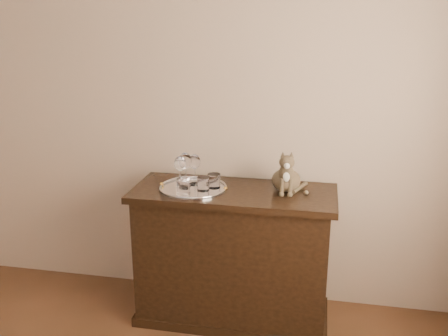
# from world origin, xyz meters

# --- Properties ---
(wall_back) EXTENTS (4.00, 0.10, 2.70)m
(wall_back) POSITION_xyz_m (0.00, 2.25, 1.35)
(wall_back) COLOR #C6AC94
(wall_back) RESTS_ON ground
(sideboard) EXTENTS (1.20, 0.50, 0.85)m
(sideboard) POSITION_xyz_m (0.60, 1.94, 0.42)
(sideboard) COLOR black
(sideboard) RESTS_ON ground
(tray) EXTENTS (0.40, 0.40, 0.01)m
(tray) POSITION_xyz_m (0.36, 1.91, 0.85)
(tray) COLOR silver
(tray) RESTS_ON sideboard
(wine_glass_b) EXTENTS (0.07, 0.07, 0.19)m
(wine_glass_b) POSITION_xyz_m (0.36, 1.98, 0.95)
(wine_glass_b) COLOR silver
(wine_glass_b) RESTS_ON tray
(wine_glass_c) EXTENTS (0.07, 0.07, 0.19)m
(wine_glass_c) POSITION_xyz_m (0.28, 1.92, 0.95)
(wine_glass_c) COLOR white
(wine_glass_c) RESTS_ON tray
(wine_glass_d) EXTENTS (0.08, 0.08, 0.20)m
(wine_glass_d) POSITION_xyz_m (0.31, 1.95, 0.96)
(wine_glass_d) COLOR white
(wine_glass_d) RESTS_ON tray
(tumbler_a) EXTENTS (0.07, 0.07, 0.08)m
(tumbler_a) POSITION_xyz_m (0.43, 1.88, 0.90)
(tumbler_a) COLOR white
(tumbler_a) RESTS_ON tray
(tumbler_b) EXTENTS (0.08, 0.08, 0.09)m
(tumbler_b) POSITION_xyz_m (0.33, 1.80, 0.90)
(tumbler_b) COLOR silver
(tumbler_b) RESTS_ON tray
(tumbler_c) EXTENTS (0.08, 0.08, 0.08)m
(tumbler_c) POSITION_xyz_m (0.48, 1.94, 0.90)
(tumbler_c) COLOR white
(tumbler_c) RESTS_ON tray
(cat) EXTENTS (0.27, 0.26, 0.26)m
(cat) POSITION_xyz_m (0.90, 2.00, 0.98)
(cat) COLOR #49362B
(cat) RESTS_ON sideboard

